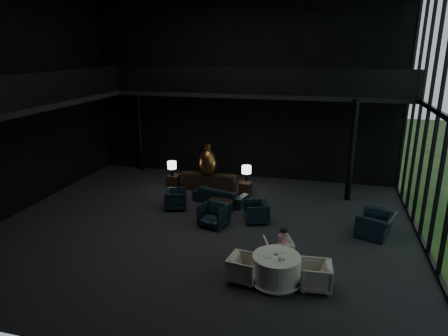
% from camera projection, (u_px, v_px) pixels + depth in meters
% --- Properties ---
extents(floor, '(14.00, 12.00, 0.02)m').
position_uv_depth(floor, '(203.00, 228.00, 13.46)').
color(floor, black).
rests_on(floor, ground).
extents(wall_back, '(14.00, 0.04, 8.00)m').
position_uv_depth(wall_back, '(242.00, 90.00, 17.86)').
color(wall_back, black).
rests_on(wall_back, ground).
extents(wall_front, '(14.00, 0.04, 8.00)m').
position_uv_depth(wall_front, '(94.00, 162.00, 6.74)').
color(wall_front, black).
rests_on(wall_front, ground).
extents(wall_left, '(0.04, 12.00, 8.00)m').
position_uv_depth(wall_left, '(11.00, 102.00, 13.98)').
color(wall_left, black).
rests_on(wall_left, ground).
extents(mezzanine_left, '(2.00, 12.00, 0.25)m').
position_uv_depth(mezzanine_left, '(35.00, 103.00, 13.74)').
color(mezzanine_left, black).
rests_on(mezzanine_left, wall_left).
extents(mezzanine_back, '(12.00, 2.00, 0.25)m').
position_uv_depth(mezzanine_back, '(260.00, 93.00, 16.69)').
color(mezzanine_back, black).
rests_on(mezzanine_back, wall_back).
extents(railing_left, '(0.06, 12.00, 1.00)m').
position_uv_depth(railing_left, '(58.00, 86.00, 13.32)').
color(railing_left, black).
rests_on(railing_left, mezzanine_left).
extents(railing_back, '(12.00, 0.06, 1.00)m').
position_uv_depth(railing_back, '(256.00, 81.00, 15.59)').
color(railing_back, black).
rests_on(railing_back, mezzanine_back).
extents(column_nw, '(0.24, 0.24, 4.00)m').
position_uv_depth(column_nw, '(139.00, 130.00, 19.36)').
color(column_nw, black).
rests_on(column_nw, floor).
extents(column_ne, '(0.24, 0.24, 4.00)m').
position_uv_depth(column_ne, '(352.00, 151.00, 15.44)').
color(column_ne, black).
rests_on(column_ne, floor).
extents(console, '(2.24, 0.51, 0.71)m').
position_uv_depth(console, '(209.00, 182.00, 16.95)').
color(console, black).
rests_on(console, floor).
extents(bronze_urn, '(0.72, 0.72, 1.34)m').
position_uv_depth(bronze_urn, '(208.00, 162.00, 16.58)').
color(bronze_urn, olive).
rests_on(bronze_urn, console).
extents(side_table_left, '(0.50, 0.50, 0.55)m').
position_uv_depth(side_table_left, '(174.00, 181.00, 17.33)').
color(side_table_left, black).
rests_on(side_table_left, floor).
extents(table_lamp_left, '(0.38, 0.38, 0.64)m').
position_uv_depth(table_lamp_left, '(172.00, 166.00, 17.00)').
color(table_lamp_left, black).
rests_on(table_lamp_left, side_table_left).
extents(side_table_right, '(0.48, 0.48, 0.52)m').
position_uv_depth(side_table_right, '(245.00, 188.00, 16.48)').
color(side_table_right, black).
rests_on(side_table_right, floor).
extents(table_lamp_right, '(0.39, 0.39, 0.65)m').
position_uv_depth(table_lamp_right, '(246.00, 170.00, 16.44)').
color(table_lamp_right, black).
rests_on(table_lamp_right, side_table_right).
extents(sofa, '(2.24, 1.14, 0.84)m').
position_uv_depth(sofa, '(221.00, 192.00, 15.57)').
color(sofa, '#0E2635').
rests_on(sofa, floor).
extents(lounge_armchair_west, '(1.01, 1.04, 0.86)m').
position_uv_depth(lounge_armchair_west, '(176.00, 198.00, 14.98)').
color(lounge_armchair_west, '#182A3B').
rests_on(lounge_armchair_west, floor).
extents(lounge_armchair_east, '(1.00, 1.03, 0.84)m').
position_uv_depth(lounge_armchair_east, '(256.00, 211.00, 13.83)').
color(lounge_armchair_east, black).
rests_on(lounge_armchair_east, floor).
extents(lounge_armchair_south, '(1.14, 1.10, 0.97)m').
position_uv_depth(lounge_armchair_south, '(214.00, 213.00, 13.50)').
color(lounge_armchair_south, '#172334').
rests_on(lounge_armchair_south, floor).
extents(window_armchair, '(1.24, 1.52, 1.14)m').
position_uv_depth(window_armchair, '(376.00, 219.00, 12.76)').
color(window_armchair, black).
rests_on(window_armchair, floor).
extents(coffee_table, '(0.89, 0.89, 0.39)m').
position_uv_depth(coffee_table, '(220.00, 207.00, 14.74)').
color(coffee_table, black).
rests_on(coffee_table, floor).
extents(dining_table, '(1.41, 1.41, 0.75)m').
position_uv_depth(dining_table, '(276.00, 271.00, 10.29)').
color(dining_table, white).
rests_on(dining_table, floor).
extents(dining_chair_north, '(0.95, 0.93, 0.77)m').
position_uv_depth(dining_chair_north, '(278.00, 249.00, 11.25)').
color(dining_chair_north, '#BAB4AC').
rests_on(dining_chair_north, floor).
extents(dining_chair_east, '(0.77, 0.81, 0.78)m').
position_uv_depth(dining_chair_east, '(316.00, 274.00, 10.00)').
color(dining_chair_east, silver).
rests_on(dining_chair_east, floor).
extents(dining_chair_west, '(0.78, 0.82, 0.75)m').
position_uv_depth(dining_chair_west, '(244.00, 267.00, 10.35)').
color(dining_chair_west, beige).
rests_on(dining_chair_west, floor).
extents(child, '(0.30, 0.30, 0.64)m').
position_uv_depth(child, '(284.00, 239.00, 11.05)').
color(child, '#C8899E').
rests_on(child, dining_chair_north).
extents(plate_a, '(0.28, 0.28, 0.02)m').
position_uv_depth(plate_a, '(268.00, 256.00, 10.15)').
color(plate_a, white).
rests_on(plate_a, dining_table).
extents(plate_b, '(0.25, 0.25, 0.01)m').
position_uv_depth(plate_b, '(283.00, 252.00, 10.38)').
color(plate_b, white).
rests_on(plate_b, dining_table).
extents(saucer, '(0.15, 0.15, 0.01)m').
position_uv_depth(saucer, '(283.00, 259.00, 9.99)').
color(saucer, white).
rests_on(saucer, dining_table).
extents(coffee_cup, '(0.09, 0.09, 0.06)m').
position_uv_depth(coffee_cup, '(284.00, 258.00, 9.97)').
color(coffee_cup, white).
rests_on(coffee_cup, saucer).
extents(cereal_bowl, '(0.14, 0.14, 0.07)m').
position_uv_depth(cereal_bowl, '(277.00, 253.00, 10.24)').
color(cereal_bowl, white).
rests_on(cereal_bowl, dining_table).
extents(cream_pot, '(0.09, 0.09, 0.08)m').
position_uv_depth(cream_pot, '(280.00, 260.00, 9.92)').
color(cream_pot, '#99999E').
rests_on(cream_pot, dining_table).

